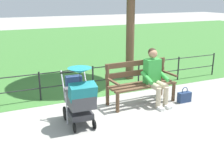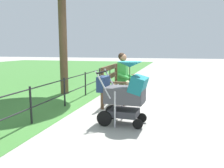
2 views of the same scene
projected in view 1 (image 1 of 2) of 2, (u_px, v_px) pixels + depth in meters
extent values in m
plane|color=#9E9B93|center=(113.00, 108.00, 6.22)|extent=(60.00, 60.00, 0.00)
cube|color=#3D7533|center=(37.00, 47.00, 13.83)|extent=(40.00, 16.00, 0.01)
cube|color=brown|center=(138.00, 83.00, 6.54)|extent=(1.60, 0.16, 0.04)
cube|color=brown|center=(142.00, 85.00, 6.39)|extent=(1.60, 0.16, 0.04)
cube|color=brown|center=(147.00, 87.00, 6.23)|extent=(1.60, 0.16, 0.04)
cube|color=brown|center=(136.00, 73.00, 6.56)|extent=(1.60, 0.09, 0.12)
cube|color=brown|center=(136.00, 63.00, 6.49)|extent=(1.60, 0.09, 0.12)
cylinder|color=brown|center=(173.00, 92.00, 6.61)|extent=(0.08, 0.08, 0.45)
cylinder|color=brown|center=(162.00, 77.00, 6.94)|extent=(0.08, 0.08, 0.95)
cube|color=brown|center=(169.00, 73.00, 6.66)|extent=(0.07, 0.56, 0.04)
cylinder|color=brown|center=(117.00, 102.00, 5.96)|extent=(0.08, 0.08, 0.45)
cylinder|color=brown|center=(107.00, 85.00, 6.29)|extent=(0.08, 0.08, 0.95)
cube|color=brown|center=(113.00, 82.00, 6.01)|extent=(0.07, 0.56, 0.04)
cylinder|color=tan|center=(161.00, 85.00, 6.34)|extent=(0.15, 0.40, 0.14)
cylinder|color=tan|center=(154.00, 86.00, 6.25)|extent=(0.15, 0.40, 0.14)
cylinder|color=tan|center=(166.00, 97.00, 6.24)|extent=(0.11, 0.11, 0.47)
cylinder|color=tan|center=(158.00, 99.00, 6.15)|extent=(0.11, 0.11, 0.47)
cube|color=silver|center=(167.00, 107.00, 6.23)|extent=(0.11, 0.22, 0.07)
cube|color=silver|center=(160.00, 108.00, 6.14)|extent=(0.11, 0.22, 0.07)
cube|color=green|center=(152.00, 71.00, 6.40)|extent=(0.37, 0.23, 0.56)
cylinder|color=green|center=(163.00, 75.00, 6.42)|extent=(0.10, 0.43, 0.23)
cylinder|color=green|center=(147.00, 78.00, 6.23)|extent=(0.10, 0.43, 0.23)
sphere|color=#A37556|center=(153.00, 54.00, 6.28)|extent=(0.20, 0.20, 0.20)
sphere|color=black|center=(152.00, 52.00, 6.29)|extent=(0.19, 0.19, 0.19)
cylinder|color=black|center=(87.00, 110.00, 5.77)|extent=(0.05, 0.28, 0.28)
cylinder|color=black|center=(65.00, 113.00, 5.61)|extent=(0.05, 0.28, 0.28)
cylinder|color=black|center=(94.00, 124.00, 5.24)|extent=(0.04, 0.18, 0.18)
cylinder|color=black|center=(74.00, 128.00, 5.11)|extent=(0.04, 0.18, 0.18)
cube|color=#38383D|center=(80.00, 114.00, 5.40)|extent=(0.45, 0.54, 0.12)
cylinder|color=silver|center=(90.00, 105.00, 5.54)|extent=(0.03, 0.03, 0.65)
cylinder|color=silver|center=(67.00, 108.00, 5.38)|extent=(0.03, 0.03, 0.65)
cube|color=#47474C|center=(80.00, 98.00, 5.29)|extent=(0.50, 0.70, 0.28)
cube|color=#19727A|center=(83.00, 92.00, 5.01)|extent=(0.50, 0.33, 0.33)
cylinder|color=black|center=(73.00, 72.00, 5.56)|extent=(0.52, 0.06, 0.03)
cylinder|color=silver|center=(86.00, 82.00, 5.61)|extent=(0.04, 0.30, 0.49)
cylinder|color=silver|center=(63.00, 84.00, 5.45)|extent=(0.04, 0.30, 0.49)
cone|color=#19727A|center=(80.00, 71.00, 5.05)|extent=(0.46, 0.46, 0.10)
cylinder|color=black|center=(80.00, 80.00, 5.11)|extent=(0.01, 0.01, 0.30)
cube|color=navy|center=(74.00, 83.00, 5.61)|extent=(0.33, 0.18, 0.28)
cube|color=navy|center=(184.00, 97.00, 6.57)|extent=(0.32, 0.14, 0.24)
torus|color=navy|center=(185.00, 90.00, 6.52)|extent=(0.16, 0.02, 0.16)
cylinder|color=black|center=(213.00, 64.00, 8.79)|extent=(0.04, 0.04, 0.70)
cylinder|color=black|center=(178.00, 68.00, 8.24)|extent=(0.04, 0.04, 0.70)
cylinder|color=black|center=(139.00, 74.00, 7.70)|extent=(0.04, 0.04, 0.70)
cylinder|color=black|center=(93.00, 79.00, 7.16)|extent=(0.04, 0.04, 0.70)
cylinder|color=black|center=(40.00, 86.00, 6.62)|extent=(0.04, 0.04, 0.70)
cylinder|color=black|center=(93.00, 68.00, 7.07)|extent=(8.07, 0.02, 0.02)
cylinder|color=black|center=(93.00, 81.00, 7.18)|extent=(8.07, 0.02, 0.02)
cylinder|color=brown|center=(131.00, 17.00, 7.95)|extent=(0.24, 0.24, 3.63)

